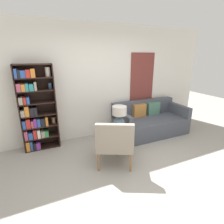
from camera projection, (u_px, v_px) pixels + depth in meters
ground_plane at (135, 181)px, 2.88m from camera, size 14.00×14.00×0.00m
wall_back at (95, 83)px, 4.24m from camera, size 6.40×0.08×2.70m
bookshelf at (35, 111)px, 3.67m from camera, size 0.73×0.30×1.83m
armchair at (115, 141)px, 3.12m from camera, size 0.85×0.83×0.90m
couch at (149, 121)px, 4.65m from camera, size 1.84×0.94×0.82m
side_table at (119, 131)px, 3.63m from camera, size 0.45×0.45×0.57m
table_lamp at (119, 115)px, 3.54m from camera, size 0.29×0.29×0.45m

